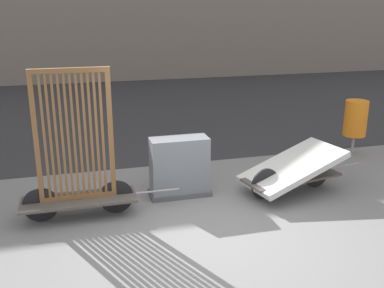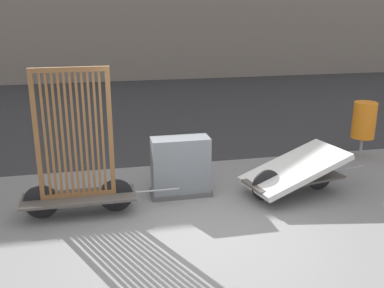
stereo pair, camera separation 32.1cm
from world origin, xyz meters
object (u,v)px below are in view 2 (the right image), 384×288
Objects in this scene: bike_cart_with_bedframe at (77,165)px; trash_bin at (364,120)px; utility_cabinet at (181,169)px; bike_cart_with_mattress at (295,171)px.

trash_bin is at bearing 15.03° from bike_cart_with_bedframe.
trash_bin is at bearing 15.84° from utility_cabinet.
utility_cabinet is 0.87× the size of trash_bin.
utility_cabinet is (1.66, 0.41, -0.34)m from bike_cart_with_bedframe.
utility_cabinet is (-1.88, 0.41, 0.04)m from bike_cart_with_mattress.
trash_bin reaches higher than utility_cabinet.
utility_cabinet is at bearing 155.98° from bike_cart_with_mattress.
bike_cart_with_bedframe reaches higher than bike_cart_with_mattress.
bike_cart_with_bedframe is 3.56m from bike_cart_with_mattress.
bike_cart_with_bedframe is at bearing -166.09° from utility_cabinet.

